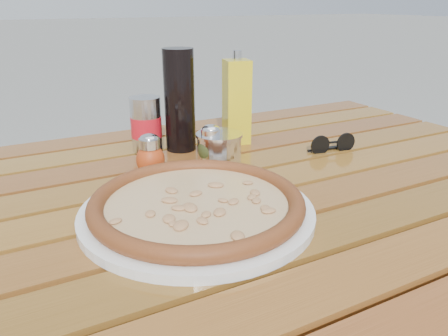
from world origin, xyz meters
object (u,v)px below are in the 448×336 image
table (229,225)px  plate (197,212)px  soda_can (146,125)px  parmesan_tin (219,147)px  pepper_shaker (150,156)px  dark_bottle (180,101)px  oregano_shaker (211,145)px  sunglasses (332,145)px  pizza (197,202)px  olive_oil_cruet (237,102)px

table → plate: plate is taller
soda_can → parmesan_tin: (0.11, -0.13, -0.03)m
pepper_shaker → dark_bottle: bearing=46.5°
oregano_shaker → sunglasses: (0.27, -0.06, -0.02)m
pizza → parmesan_tin: parmesan_tin is taller
pepper_shaker → oregano_shaker: bearing=1.6°
plate → sunglasses: 0.42m
pizza → oregano_shaker: (0.12, 0.20, 0.02)m
pepper_shaker → oregano_shaker: (0.13, 0.00, 0.00)m
sunglasses → plate: bearing=-150.6°
plate → pepper_shaker: pepper_shaker is taller
dark_bottle → sunglasses: size_ratio=1.98×
sunglasses → pizza: bearing=-150.6°
pizza → pepper_shaker: bearing=91.7°
table → sunglasses: 0.32m
sunglasses → parmesan_tin: bearing=175.1°
soda_can → dark_bottle: bearing=-18.8°
soda_can → pizza: bearing=-95.8°
table → parmesan_tin: parmesan_tin is taller
table → sunglasses: sunglasses is taller
oregano_shaker → soda_can: soda_can is taller
oregano_shaker → parmesan_tin: (0.02, 0.00, -0.01)m
table → pepper_shaker: size_ratio=17.07×
olive_oil_cruet → oregano_shaker: bearing=-139.0°
parmesan_tin → olive_oil_cruet: bearing=45.5°
table → soda_can: soda_can is taller
table → oregano_shaker: bearing=78.0°
table → dark_bottle: size_ratio=6.36×
olive_oil_cruet → soda_can: bearing=170.0°
plate → sunglasses: bearing=20.0°
pepper_shaker → parmesan_tin: (0.15, 0.01, -0.01)m
table → pizza: bearing=-142.5°
soda_can → olive_oil_cruet: bearing=-10.0°
table → soda_can: 0.30m
pizza → soda_can: size_ratio=3.11×
table → parmesan_tin: (0.05, 0.13, 0.11)m
table → soda_can: size_ratio=11.67×
soda_can → pepper_shaker: bearing=-106.0°
oregano_shaker → table: bearing=-102.0°
olive_oil_cruet → sunglasses: (0.15, -0.16, -0.08)m
dark_bottle → parmesan_tin: 0.14m
plate → dark_bottle: 0.35m
dark_bottle → pizza: bearing=-108.4°
dark_bottle → sunglasses: dark_bottle is taller
oregano_shaker → plate: bearing=-121.6°
pizza → olive_oil_cruet: bearing=51.6°
dark_bottle → pepper_shaker: bearing=-133.5°
oregano_shaker → dark_bottle: size_ratio=0.37×
pepper_shaker → soda_can: bearing=74.0°
pizza → dark_bottle: dark_bottle is taller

